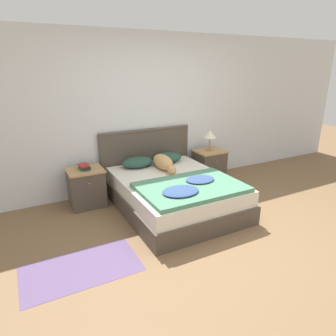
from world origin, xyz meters
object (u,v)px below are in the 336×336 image
object	(u,v)px
nightstand_left	(87,187)
table_lamp	(210,135)
book_stack	(84,167)
nightstand_right	(209,166)
bed	(174,194)
pillow_left	(137,162)
pillow_right	(167,158)
dog	(164,163)

from	to	relation	value
nightstand_left	table_lamp	xyz separation A→B (m)	(2.23, 0.01, 0.58)
table_lamp	book_stack	bearing A→B (deg)	-179.97
nightstand_left	nightstand_right	bearing A→B (deg)	0.00
bed	book_stack	world-z (taller)	book_stack
book_stack	nightstand_right	bearing A→B (deg)	-0.29
pillow_left	pillow_right	world-z (taller)	same
nightstand_left	book_stack	distance (m)	0.33
dog	book_stack	xyz separation A→B (m)	(-1.17, 0.29, 0.03)
table_lamp	pillow_left	bearing A→B (deg)	179.02
nightstand_right	table_lamp	world-z (taller)	table_lamp
pillow_left	pillow_right	bearing A→B (deg)	0.00
bed	nightstand_left	distance (m)	1.32
table_lamp	nightstand_left	bearing A→B (deg)	-179.68
bed	pillow_left	world-z (taller)	pillow_left
bed	dog	distance (m)	0.56
book_stack	table_lamp	bearing A→B (deg)	0.03
nightstand_right	pillow_left	size ratio (longest dim) A/B	1.12
nightstand_right	nightstand_left	bearing A→B (deg)	180.00
pillow_right	nightstand_left	bearing A→B (deg)	-178.50
nightstand_left	bed	bearing A→B (deg)	-32.25
bed	pillow_left	size ratio (longest dim) A/B	3.77
nightstand_right	book_stack	size ratio (longest dim) A/B	2.48
nightstand_right	book_stack	distance (m)	2.26
nightstand_left	dog	distance (m)	1.23
pillow_right	dog	distance (m)	0.38
book_stack	pillow_left	bearing A→B (deg)	1.68
bed	pillow_right	bearing A→B (deg)	70.00
nightstand_right	pillow_right	distance (m)	0.89
bed	pillow_left	xyz separation A→B (m)	(-0.27, 0.74, 0.32)
nightstand_right	dog	size ratio (longest dim) A/B	0.81
nightstand_right	pillow_right	size ratio (longest dim) A/B	1.12
bed	nightstand_left	xyz separation A→B (m)	(-1.12, 0.70, 0.06)
nightstand_right	book_stack	bearing A→B (deg)	179.71
bed	dog	world-z (taller)	dog
pillow_left	table_lamp	bearing A→B (deg)	-0.98
pillow_right	nightstand_right	bearing A→B (deg)	-2.45
bed	nightstand_left	bearing A→B (deg)	147.75
pillow_right	dog	world-z (taller)	dog
nightstand_left	table_lamp	bearing A→B (deg)	0.32
bed	pillow_left	bearing A→B (deg)	110.00
pillow_left	pillow_right	size ratio (longest dim) A/B	1.00
pillow_left	bed	bearing A→B (deg)	-70.00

